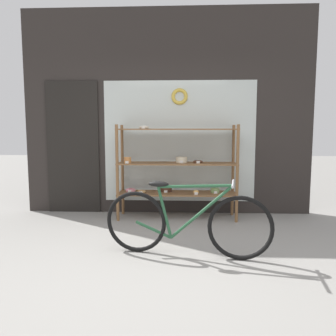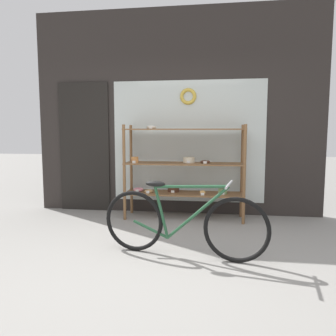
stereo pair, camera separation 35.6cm
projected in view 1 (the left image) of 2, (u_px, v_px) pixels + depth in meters
name	position (u px, v px, depth m)	size (l,w,h in m)	color
ground_plane	(155.00, 270.00, 3.11)	(30.00, 30.00, 0.00)	gray
storefront_facade	(164.00, 116.00, 5.19)	(4.56, 0.13, 3.21)	#2D2826
display_case	(175.00, 166.00, 4.91)	(1.77, 0.46, 1.41)	brown
bicycle	(186.00, 222.00, 3.43)	(1.76, 0.48, 0.80)	black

